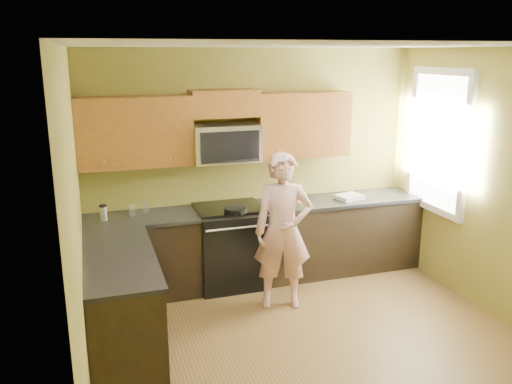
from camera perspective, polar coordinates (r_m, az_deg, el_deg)
name	(u,v)px	position (r m, az deg, el deg)	size (l,w,h in m)	color
floor	(320,352)	(5.08, 6.95, -16.72)	(4.00, 4.00, 0.00)	brown
ceiling	(331,46)	(4.33, 8.11, 15.33)	(4.00, 4.00, 0.00)	white
wall_back	(254,164)	(6.33, -0.22, 3.01)	(4.00, 4.00, 0.00)	olive
wall_front	(496,322)	(2.98, 24.45, -12.59)	(4.00, 4.00, 0.00)	olive
wall_left	(78,235)	(4.12, -18.65, -4.41)	(4.00, 4.00, 0.00)	olive
cabinet_back_run	(262,244)	(6.31, 0.62, -5.64)	(4.00, 0.60, 0.88)	black
cabinet_left_run	(122,306)	(5.03, -14.27, -11.77)	(0.60, 1.60, 0.88)	black
countertop_back	(262,207)	(6.16, 0.66, -1.66)	(4.00, 0.62, 0.04)	black
countertop_left	(119,258)	(4.84, -14.50, -6.88)	(0.62, 1.60, 0.04)	black
stove	(230,246)	(6.17, -2.85, -5.80)	(0.76, 0.65, 0.95)	black
microwave	(226,161)	(6.02, -3.28, 3.32)	(0.76, 0.40, 0.42)	silver
upper_cab_left	(136,166)	(5.89, -12.74, 2.71)	(1.22, 0.33, 0.75)	brown
upper_cab_right	(301,156)	(6.35, 4.89, 3.90)	(1.12, 0.33, 0.75)	brown
upper_cab_over_mw	(224,103)	(5.95, -3.46, 9.52)	(0.76, 0.33, 0.30)	brown
window	(438,141)	(6.48, 19.04, 5.16)	(0.06, 1.06, 1.66)	white
woman	(283,231)	(5.56, 2.93, -4.23)	(0.61, 0.40, 1.67)	#E87A74
frying_pan	(236,212)	(5.80, -2.22, -2.20)	(0.25, 0.44, 0.06)	black
butter_tub	(284,205)	(6.20, 2.98, -1.37)	(0.14, 0.14, 0.10)	#F1F540
toast_slice	(299,202)	(6.29, 4.68, -1.08)	(0.11, 0.11, 0.01)	#B27F47
napkin_a	(276,205)	(6.09, 2.14, -1.36)	(0.11, 0.12, 0.06)	silver
napkin_b	(291,199)	(6.32, 3.74, -0.75)	(0.12, 0.13, 0.07)	silver
dish_towel	(349,197)	(6.52, 9.99, -0.53)	(0.30, 0.24, 0.05)	white
travel_mug	(104,220)	(5.85, -16.04, -2.96)	(0.08, 0.08, 0.17)	silver
glass_a	(132,210)	(5.92, -13.17, -1.94)	(0.07, 0.07, 0.12)	silver
glass_b	(145,207)	(6.02, -11.81, -1.57)	(0.07, 0.07, 0.12)	silver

